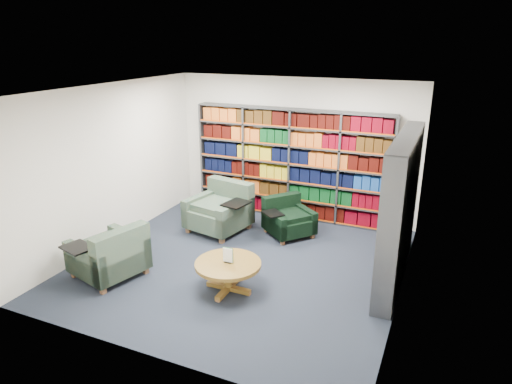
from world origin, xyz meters
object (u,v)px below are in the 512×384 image
at_px(chair_green_right, 287,219).
at_px(coffee_table, 228,268).
at_px(chair_teal_front, 112,257).
at_px(chair_teal_left, 222,211).

distance_m(chair_green_right, coffee_table, 2.27).
xyz_separation_m(chair_green_right, chair_teal_front, (-1.89, -2.63, 0.06)).
bearing_deg(chair_teal_left, chair_teal_front, -105.94).
height_order(chair_teal_left, coffee_table, chair_teal_left).
bearing_deg(chair_green_right, chair_teal_left, -166.80).
relative_size(chair_teal_left, coffee_table, 1.33).
bearing_deg(chair_teal_front, chair_green_right, 54.25).
height_order(chair_teal_front, coffee_table, chair_teal_front).
height_order(chair_green_right, coffee_table, chair_green_right).
xyz_separation_m(chair_teal_left, chair_teal_front, (-0.67, -2.34, -0.02)).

